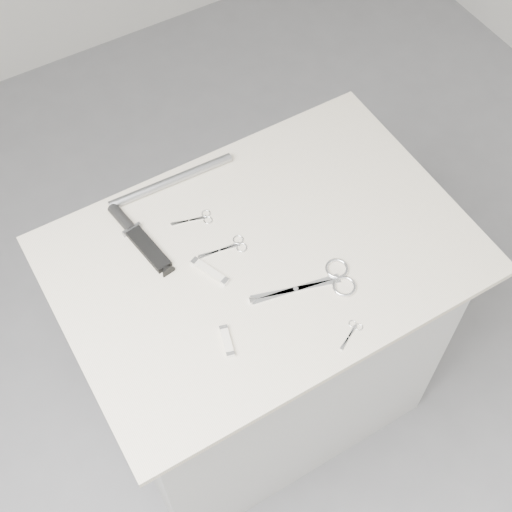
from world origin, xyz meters
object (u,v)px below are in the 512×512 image
embroidery_scissors_b (198,219)px  sheathed_knife (136,235)px  large_shears (325,282)px  pocket_knife_a (210,271)px  embroidery_scissors_a (231,247)px  metal_rail (171,181)px  plinth (262,341)px  pocket_knife_b (227,341)px  tiny_scissors (352,332)px

embroidery_scissors_b → sheathed_knife: (-0.16, 0.03, 0.01)m
large_shears → pocket_knife_a: size_ratio=2.38×
embroidery_scissors_a → metal_rail: metal_rail is taller
embroidery_scissors_b → sheathed_knife: sheathed_knife is taller
large_shears → metal_rail: bearing=125.3°
embroidery_scissors_a → sheathed_knife: 0.23m
large_shears → metal_rail: (-0.17, 0.45, 0.01)m
embroidery_scissors_a → sheathed_knife: sheathed_knife is taller
embroidery_scissors_b → pocket_knife_a: bearing=-92.6°
embroidery_scissors_a → embroidery_scissors_b: bearing=112.5°
sheathed_knife → pocket_knife_a: (0.10, -0.18, -0.00)m
embroidery_scissors_a → pocket_knife_a: (-0.08, -0.04, 0.00)m
plinth → sheathed_knife: 0.57m
embroidery_scissors_a → metal_rail: size_ratio=0.36×
sheathed_knife → metal_rail: bearing=-63.0°
large_shears → pocket_knife_a: 0.27m
embroidery_scissors_a → pocket_knife_b: bearing=-112.6°
embroidery_scissors_a → pocket_knife_b: pocket_knife_b is taller
sheathed_knife → pocket_knife_b: (0.05, -0.36, -0.00)m
plinth → tiny_scissors: (0.06, -0.28, 0.47)m
large_shears → pocket_knife_b: pocket_knife_b is taller
embroidery_scissors_b → tiny_scissors: bearing=-56.2°
plinth → large_shears: 0.50m
large_shears → embroidery_scissors_a: size_ratio=2.07×
tiny_scissors → sheathed_knife: size_ratio=0.33×
tiny_scissors → sheathed_knife: sheathed_knife is taller
plinth → pocket_knife_b: (-0.19, -0.16, 0.47)m
sheathed_knife → pocket_knife_b: bearing=179.5°
sheathed_knife → embroidery_scissors_b: bearing=-109.1°
tiny_scissors → large_shears: bearing=54.3°
tiny_scissors → pocket_knife_a: bearing=95.8°
embroidery_scissors_b → metal_rail: bearing=108.4°
pocket_knife_a → sheathed_knife: bearing=8.0°
plinth → tiny_scissors: 0.55m
embroidery_scissors_b → pocket_knife_a: (-0.05, -0.15, 0.00)m
large_shears → pocket_knife_b: bearing=-161.7°
pocket_knife_a → pocket_knife_b: pocket_knife_a is taller
plinth → pocket_knife_a: pocket_knife_a is taller
large_shears → embroidery_scissors_b: size_ratio=2.42×
embroidery_scissors_b → pocket_knife_b: pocket_knife_b is taller
plinth → large_shears: (0.08, -0.14, 0.47)m
large_shears → tiny_scissors: (-0.02, -0.14, -0.00)m
embroidery_scissors_b → pocket_knife_a: 0.16m
large_shears → tiny_scissors: 0.14m
large_shears → metal_rail: size_ratio=0.74×
embroidery_scissors_a → large_shears: bearing=-46.1°
tiny_scissors → sheathed_knife: (-0.30, 0.49, 0.01)m
sheathed_knife → pocket_knife_a: bearing=-158.5°
embroidery_scissors_a → tiny_scissors: size_ratio=1.56×
large_shears → embroidery_scissors_a: bearing=139.3°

